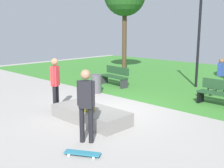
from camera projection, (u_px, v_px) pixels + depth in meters
The scene contains 12 objects.
ground_plane at pixel (112, 110), 9.35m from camera, with size 28.00×28.00×0.00m, color #9E9993.
grass_lawn at pixel (213, 80), 14.79m from camera, with size 26.60×12.48×0.01m, color #387A2D.
concrete_ledge at pixel (90, 115), 8.22m from camera, with size 2.47×1.09×0.39m, color gray.
backpack_on_ledge at pixel (89, 106), 7.87m from camera, with size 0.28×0.20×0.32m, color olive.
skater_performing_trick at pixel (86, 100), 6.51m from camera, with size 0.38×0.35×1.78m.
skater_watching at pixel (55, 80), 9.10m from camera, with size 0.34×0.38×1.76m.
skateboard_by_ledge at pixel (82, 153), 5.98m from camera, with size 0.79×0.58×0.08m.
park_bench_center_lawn at pixel (221, 93), 9.77m from camera, with size 1.61×0.52×0.91m.
park_bench_near_lamppost at pixel (115, 76), 13.26m from camera, with size 1.64×0.65×0.91m.
lamp_post at pixel (199, 30), 12.56m from camera, with size 0.28×0.28×4.34m.
trash_bin at pixel (96, 84), 11.80m from camera, with size 0.45×0.45×0.80m, color #4C4C51.
cyclist_on_bicycle at pixel (220, 79), 11.66m from camera, with size 0.25×1.82×1.52m.
Camera 1 is at (6.29, -6.43, 2.71)m, focal length 44.38 mm.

